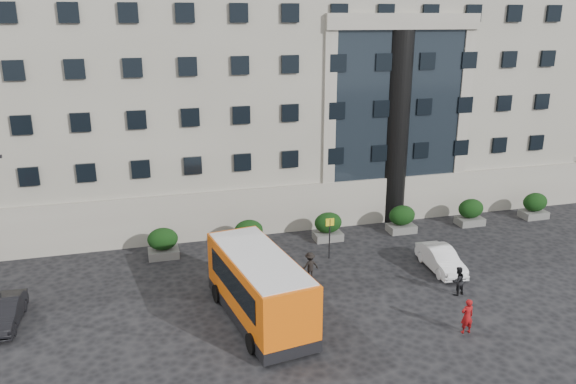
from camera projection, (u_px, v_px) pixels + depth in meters
name	position (u px, v px, depth m)	size (l,w,h in m)	color
ground	(257.00, 311.00, 27.48)	(120.00, 120.00, 0.00)	black
civic_building	(269.00, 77.00, 46.55)	(44.00, 24.00, 18.00)	gray
entrance_column	(395.00, 129.00, 38.06)	(1.80, 1.80, 13.00)	black
hedge_a	(163.00, 243.00, 33.36)	(1.80, 1.26, 1.84)	#5D5D5B
hedge_b	(249.00, 234.00, 34.68)	(1.80, 1.26, 1.84)	#5D5D5B
hedge_c	(328.00, 226.00, 36.01)	(1.80, 1.26, 1.84)	#5D5D5B
hedge_d	(402.00, 219.00, 37.33)	(1.80, 1.26, 1.84)	#5D5D5B
hedge_e	(471.00, 212.00, 38.65)	(1.80, 1.26, 1.84)	#5D5D5B
hedge_f	(535.00, 205.00, 39.97)	(1.80, 1.26, 1.84)	#5D5D5B
bus_stop_sign	(330.00, 231.00, 32.96)	(0.50, 0.08, 2.52)	#262628
minibus	(259.00, 285.00, 26.23)	(3.84, 8.10, 3.25)	#EF5F0B
parked_car_b	(5.00, 313.00, 26.07)	(1.33, 3.80, 1.25)	black
white_taxi	(441.00, 259.00, 31.75)	(1.40, 4.03, 1.33)	white
pedestrian_a	(467.00, 316.00, 25.35)	(0.62, 0.40, 1.69)	maroon
pedestrian_b	(458.00, 281.00, 28.89)	(0.75, 0.59, 1.55)	black
pedestrian_c	(310.00, 266.00, 30.62)	(1.01, 0.58, 1.56)	black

